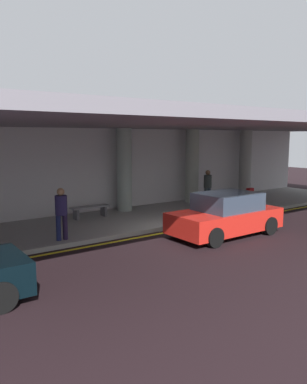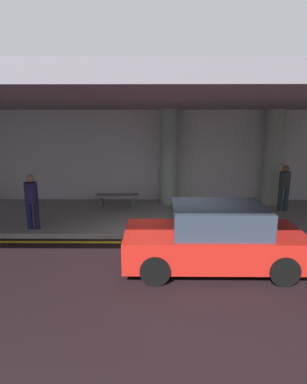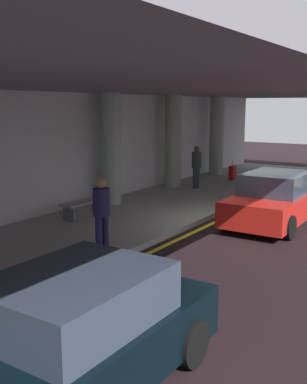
% 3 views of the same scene
% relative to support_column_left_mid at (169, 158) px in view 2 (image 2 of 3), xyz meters
% --- Properties ---
extents(ground_plane, '(60.00, 60.00, 0.00)m').
position_rel_support_column_left_mid_xyz_m(ground_plane, '(0.00, -4.55, -1.97)').
color(ground_plane, black).
extents(sidewalk, '(26.00, 4.20, 0.15)m').
position_rel_support_column_left_mid_xyz_m(sidewalk, '(0.00, -1.45, -1.90)').
color(sidewalk, gray).
rests_on(sidewalk, ground).
extents(lane_stripe_yellow, '(26.00, 0.14, 0.01)m').
position_rel_support_column_left_mid_xyz_m(lane_stripe_yellow, '(0.00, -3.81, -1.97)').
color(lane_stripe_yellow, yellow).
rests_on(lane_stripe_yellow, ground).
extents(support_column_left_mid, '(0.67, 0.67, 3.65)m').
position_rel_support_column_left_mid_xyz_m(support_column_left_mid, '(0.00, 0.00, 0.00)').
color(support_column_left_mid, gray).
rests_on(support_column_left_mid, sidewalk).
extents(support_column_center, '(0.67, 0.67, 3.65)m').
position_rel_support_column_left_mid_xyz_m(support_column_center, '(4.00, 0.00, 0.00)').
color(support_column_center, gray).
rests_on(support_column_center, sidewalk).
extents(ceiling_overhang, '(28.00, 13.20, 0.30)m').
position_rel_support_column_left_mid_xyz_m(ceiling_overhang, '(0.00, -1.95, 1.97)').
color(ceiling_overhang, slate).
rests_on(ceiling_overhang, support_column_far_left).
extents(terminal_back_wall, '(26.00, 0.30, 3.80)m').
position_rel_support_column_left_mid_xyz_m(terminal_back_wall, '(0.00, 0.80, -0.07)').
color(terminal_back_wall, '#B6B3B4').
rests_on(terminal_back_wall, ground).
extents(car_red, '(4.10, 1.92, 1.50)m').
position_rel_support_column_left_mid_xyz_m(car_red, '(0.87, -5.32, -1.26)').
color(car_red, red).
rests_on(car_red, ground).
extents(traveler_with_luggage, '(0.38, 0.38, 1.68)m').
position_rel_support_column_left_mid_xyz_m(traveler_with_luggage, '(-4.23, -3.08, -0.86)').
color(traveler_with_luggage, '#141941').
rests_on(traveler_with_luggage, sidewalk).
extents(person_waiting_for_ride, '(0.38, 0.38, 1.68)m').
position_rel_support_column_left_mid_xyz_m(person_waiting_for_ride, '(4.15, -1.00, -0.86)').
color(person_waiting_for_ride, '#232C30').
rests_on(person_waiting_for_ride, sidewalk).
extents(bench_metal, '(1.60, 0.50, 0.48)m').
position_rel_support_column_left_mid_xyz_m(bench_metal, '(-1.97, -0.53, -1.47)').
color(bench_metal, slate).
rests_on(bench_metal, sidewalk).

